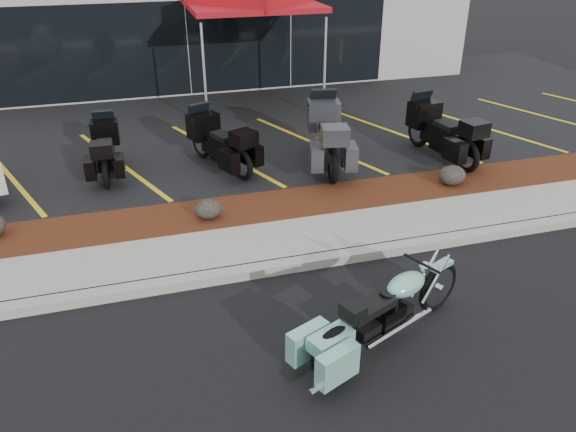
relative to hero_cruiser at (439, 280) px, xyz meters
name	(u,v)px	position (x,y,z in m)	size (l,w,h in m)	color
ground	(294,305)	(-1.84, 0.63, -0.49)	(90.00, 90.00, 0.00)	black
curb	(277,267)	(-1.84, 1.53, -0.41)	(24.00, 0.25, 0.15)	gray
sidewalk	(266,244)	(-1.84, 2.23, -0.41)	(24.00, 1.20, 0.15)	gray
mulch_bed	(250,212)	(-1.84, 3.43, -0.41)	(24.00, 1.20, 0.16)	#381A0C
upper_lot	(205,121)	(-1.84, 8.83, -0.41)	(26.00, 9.60, 0.15)	black
dealership_building	(173,11)	(-1.84, 15.10, 1.52)	(18.00, 8.16, 4.00)	gray
boulder_mid	(208,209)	(-2.62, 3.26, -0.15)	(0.48, 0.40, 0.34)	black
boulder_right	(452,175)	(2.19, 3.32, -0.13)	(0.55, 0.46, 0.39)	black
hero_cruiser	(439,280)	(0.00, 0.00, 0.00)	(2.76, 0.70, 0.97)	#7CC1AE
touring_black_front	(106,136)	(-4.25, 6.46, 0.23)	(1.95, 0.75, 1.14)	black
touring_black_mid	(201,131)	(-2.29, 6.11, 0.28)	(2.12, 0.81, 1.23)	black
touring_grey	(323,120)	(0.36, 5.78, 0.37)	(2.44, 0.93, 1.42)	#303035
touring_black_rear	(420,119)	(2.56, 5.43, 0.32)	(2.26, 0.86, 1.31)	black
traffic_cone	(198,120)	(-2.10, 8.11, -0.13)	(0.28, 0.28, 0.42)	#FA5A08
popup_canopy	(251,0)	(-0.33, 9.62, 2.45)	(4.16, 4.16, 3.06)	silver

